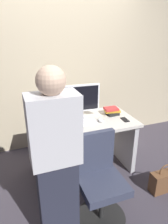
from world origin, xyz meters
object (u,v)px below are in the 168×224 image
object	(u,v)px
office_chair	(100,183)
handbag	(164,181)
mouse	(100,120)
book_stack	(112,111)
monitor	(79,100)
desk	(83,138)
person_at_desk	(56,162)
cup_near_keyboard	(54,130)
cup_by_monitor	(51,119)
keyboard	(80,124)
cell_phone	(125,120)

from	to	relation	value
office_chair	handbag	xyz separation A→B (m)	(0.90, 0.06, -0.29)
mouse	book_stack	xyz separation A→B (m)	(0.25, 0.16, 0.03)
mouse	book_stack	size ratio (longest dim) A/B	0.44
monitor	desk	bearing A→B (deg)	-89.83
office_chair	person_at_desk	size ratio (longest dim) A/B	0.57
desk	office_chair	world-z (taller)	office_chair
person_at_desk	handbag	xyz separation A→B (m)	(1.34, 0.12, -0.70)
mouse	cup_near_keyboard	world-z (taller)	cup_near_keyboard
cup_near_keyboard	handbag	bearing A→B (deg)	-23.28
mouse	cup_by_monitor	bearing A→B (deg)	161.01
cup_by_monitor	keyboard	bearing A→B (deg)	-30.32
person_at_desk	book_stack	distance (m)	1.36
cup_by_monitor	cup_near_keyboard	bearing A→B (deg)	-95.28
mouse	monitor	bearing A→B (deg)	136.87
monitor	book_stack	world-z (taller)	monitor
desk	mouse	size ratio (longest dim) A/B	13.66
desk	cup_by_monitor	distance (m)	0.49
mouse	book_stack	world-z (taller)	book_stack
desk	person_at_desk	distance (m)	1.05
cup_by_monitor	cell_phone	bearing A→B (deg)	-16.67
office_chair	keyboard	size ratio (longest dim) A/B	2.19
desk	cup_by_monitor	size ratio (longest dim) A/B	16.69
mouse	handbag	distance (m)	1.07
cup_near_keyboard	cell_phone	xyz separation A→B (m)	(0.95, 0.05, -0.04)
mouse	cell_phone	xyz separation A→B (m)	(0.32, -0.07, -0.01)
cup_near_keyboard	desk	bearing A→B (deg)	25.61
desk	person_at_desk	xyz separation A→B (m)	(-0.55, -0.84, 0.32)
mouse	cup_by_monitor	world-z (taller)	cup_by_monitor
office_chair	handbag	size ratio (longest dim) A/B	2.49
person_at_desk	handbag	size ratio (longest dim) A/B	4.34
cup_near_keyboard	book_stack	xyz separation A→B (m)	(0.87, 0.27, 0.01)
person_at_desk	monitor	world-z (taller)	person_at_desk
office_chair	keyboard	world-z (taller)	office_chair
office_chair	monitor	bearing A→B (deg)	83.33
monitor	book_stack	size ratio (longest dim) A/B	2.39
keyboard	cell_phone	distance (m)	0.60
cup_by_monitor	person_at_desk	bearing A→B (deg)	-99.48
office_chair	mouse	distance (m)	0.84
desk	handbag	world-z (taller)	desk
person_at_desk	keyboard	world-z (taller)	person_at_desk
monitor	cell_phone	size ratio (longest dim) A/B	3.76
office_chair	cup_near_keyboard	world-z (taller)	office_chair
monitor	cup_near_keyboard	bearing A→B (deg)	-142.75
mouse	cup_near_keyboard	size ratio (longest dim) A/B	1.14
desk	cell_phone	bearing A→B (deg)	-15.84
mouse	handbag	world-z (taller)	mouse
handbag	mouse	bearing A→B (deg)	132.28
cup_near_keyboard	book_stack	distance (m)	0.92
desk	office_chair	distance (m)	0.79
person_at_desk	handbag	world-z (taller)	person_at_desk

